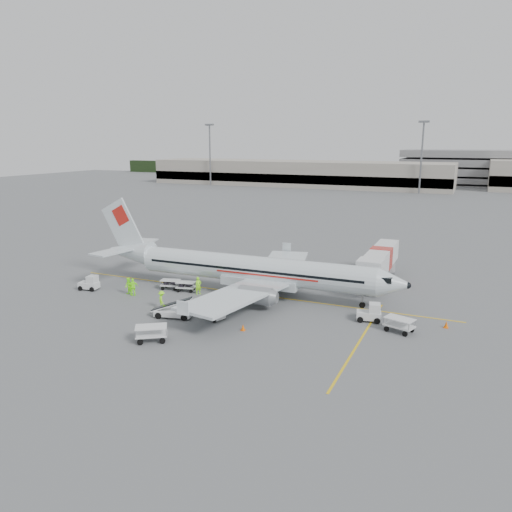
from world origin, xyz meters
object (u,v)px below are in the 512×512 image
object	(u,v)px
tug_fore	(369,312)
tug_aft	(89,283)
aircraft	(254,251)
tug_mid	(213,311)
belt_loader	(173,304)
jet_bridge	(381,265)

from	to	relation	value
tug_fore	tug_aft	xyz separation A→B (m)	(-30.66, -2.71, -0.04)
aircraft	tug_fore	bearing A→B (deg)	-15.01
tug_aft	tug_mid	bearing A→B (deg)	-18.30
belt_loader	tug_aft	xyz separation A→B (m)	(-13.63, 3.77, -0.45)
aircraft	tug_fore	xyz separation A→B (m)	(13.02, -3.19, -3.92)
belt_loader	tug_aft	bearing A→B (deg)	152.15
belt_loader	aircraft	bearing A→B (deg)	55.11
aircraft	tug_fore	world-z (taller)	aircraft
tug_fore	aircraft	bearing A→B (deg)	154.29
tug_fore	tug_aft	bearing A→B (deg)	173.08
tug_mid	tug_aft	size ratio (longest dim) A/B	1.00
tug_fore	tug_mid	distance (m)	14.41
tug_fore	belt_loader	bearing A→B (deg)	-171.14
belt_loader	tug_aft	distance (m)	14.15
tug_mid	tug_aft	world-z (taller)	tug_mid
tug_mid	tug_aft	distance (m)	17.50
aircraft	tug_aft	world-z (taller)	aircraft
jet_bridge	tug_fore	xyz separation A→B (m)	(1.40, -13.35, -1.23)
aircraft	tug_aft	size ratio (longest dim) A/B	16.33
jet_bridge	tug_aft	distance (m)	33.40
jet_bridge	tug_fore	bearing A→B (deg)	-84.20
aircraft	tug_fore	size ratio (longest dim) A/B	15.65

